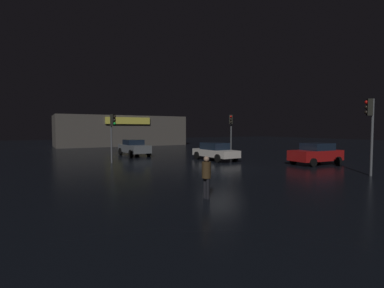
# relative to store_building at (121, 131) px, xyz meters

# --- Properties ---
(ground_plane) EXTENTS (120.00, 120.00, 0.00)m
(ground_plane) POSITION_rel_store_building_xyz_m (-1.58, -29.98, -2.31)
(ground_plane) COLOR black
(store_building) EXTENTS (19.38, 8.28, 4.62)m
(store_building) POSITION_rel_store_building_xyz_m (0.00, 0.00, 0.00)
(store_building) COLOR #4C4742
(store_building) RESTS_ON ground
(traffic_signal_main) EXTENTS (0.41, 0.43, 3.94)m
(traffic_signal_main) POSITION_rel_store_building_xyz_m (4.28, -23.36, 0.59)
(traffic_signal_main) COLOR #595B60
(traffic_signal_main) RESTS_ON ground
(traffic_signal_opposite) EXTENTS (0.42, 0.43, 4.26)m
(traffic_signal_opposite) POSITION_rel_store_building_xyz_m (4.03, -36.29, 0.78)
(traffic_signal_opposite) COLOR #595B60
(traffic_signal_opposite) RESTS_ON ground
(traffic_signal_cross_left) EXTENTS (0.41, 0.43, 3.71)m
(traffic_signal_cross_left) POSITION_rel_store_building_xyz_m (-6.94, -23.39, 0.46)
(traffic_signal_cross_left) COLOR #595B60
(traffic_signal_cross_left) RESTS_ON ground
(car_near) EXTENTS (2.12, 4.51, 1.47)m
(car_near) POSITION_rel_store_building_xyz_m (0.95, -25.61, -1.55)
(car_near) COLOR silver
(car_near) RESTS_ON ground
(car_far) EXTENTS (3.97, 2.18, 1.57)m
(car_far) POSITION_rel_store_building_xyz_m (5.88, -31.53, -1.51)
(car_far) COLOR #A51414
(car_far) RESTS_ON ground
(car_crossing) EXTENTS (2.17, 4.52, 1.57)m
(car_crossing) POSITION_rel_store_building_xyz_m (-3.72, -18.48, -1.51)
(car_crossing) COLOR slate
(car_crossing) RESTS_ON ground
(pedestrian) EXTENTS (0.40, 0.40, 1.59)m
(pedestrian) POSITION_rel_store_building_xyz_m (-6.61, -36.27, -1.39)
(pedestrian) COLOR black
(pedestrian) RESTS_ON ground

